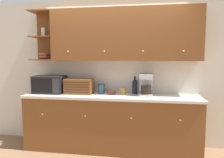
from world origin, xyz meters
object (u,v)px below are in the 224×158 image
Objects in this scene: bread_box at (79,86)px; wine_bottle at (135,86)px; microwave at (50,84)px; bowl_stack_on_counter at (111,92)px; mug at (123,91)px; storage_canister at (101,89)px; coffee_maker at (146,84)px.

wine_bottle reaches higher than bread_box.
microwave is 1.11m from bowl_stack_on_counter.
bread_box is at bearing -171.84° from wine_bottle.
mug is at bearing 8.76° from bread_box.
microwave is 1.11× the size of bread_box.
mug is at bearing 5.73° from microwave.
microwave reaches higher than storage_canister.
microwave is 1.50m from wine_bottle.
bowl_stack_on_counter is (0.56, 0.05, -0.10)m from bread_box.
bowl_stack_on_counter is 0.42m from wine_bottle.
storage_canister is (0.38, 0.08, -0.05)m from bread_box.
microwave is 3.26× the size of bowl_stack_on_counter.
wine_bottle is (0.20, 0.02, 0.09)m from mug.
coffee_maker is at bearing -14.33° from mug.
storage_canister is 1.54× the size of mug.
bowl_stack_on_counter is 0.54× the size of wine_bottle.
bowl_stack_on_counter is (0.18, -0.03, -0.05)m from storage_canister.
storage_canister is at bearing 175.45° from coffee_maker.
microwave is 1.69m from coffee_maker.
microwave reaches higher than mug.
storage_canister is at bearing -174.00° from mug.
storage_canister is 0.55× the size of wine_bottle.
bread_box is 1.32× the size of coffee_maker.
storage_canister is at bearing -174.02° from wine_bottle.
mug is 0.30× the size of coffee_maker.
bowl_stack_on_counter is at bearing -160.34° from mug.
mug is (1.29, 0.13, -0.10)m from microwave.
wine_bottle is (0.58, 0.06, 0.05)m from storage_canister.
coffee_maker is at bearing 0.97° from microwave.
bread_box is at bearing 1.44° from microwave.
bread_box reaches higher than mug.
storage_canister is at bearing 5.62° from microwave.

